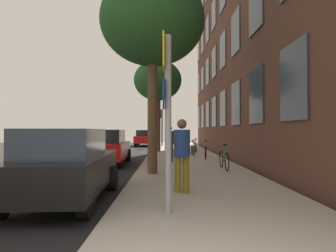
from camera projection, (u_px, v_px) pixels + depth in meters
The scene contains 17 objects.
ground_plane at pixel (124, 157), 17.43m from camera, with size 41.80×41.80×0.00m, color #332D28.
road_asphalt at pixel (89, 157), 17.41m from camera, with size 7.00×38.00×0.01m, color black.
sidewalk at pixel (183, 156), 17.46m from camera, with size 4.20×38.00×0.12m, color #9E9389.
building_facade at pixel (227, 3), 17.11m from camera, with size 0.56×27.00×18.08m.
sign_post at pixel (167, 108), 5.26m from camera, with size 0.16×0.60×3.20m.
traffic_light at pixel (161, 121), 28.23m from camera, with size 0.43×0.24×3.54m.
tree_near at pixel (152, 22), 10.10m from camera, with size 3.61×3.61×6.80m.
tree_far at pixel (158, 81), 20.65m from camera, with size 3.38×3.38×6.47m.
bicycle_0 at pixel (224, 159), 11.00m from camera, with size 0.42×1.77×0.97m.
bicycle_1 at pixel (206, 152), 15.19m from camera, with size 0.46×1.71×0.96m.
bicycle_2 at pixel (193, 150), 17.15m from camera, with size 0.42×1.57×0.89m.
bicycle_3 at pixel (196, 147), 19.28m from camera, with size 0.42×1.62×0.95m.
pedestrian_0 at pixel (182, 150), 6.97m from camera, with size 0.40×0.40×1.75m.
pedestrian_1 at pixel (170, 141), 13.83m from camera, with size 0.45×0.45×1.70m.
car_0 at pixel (66, 165), 6.46m from camera, with size 1.90×4.09×1.62m.
car_1 at pixel (106, 147), 13.55m from camera, with size 2.00×4.26×1.62m.
car_2 at pixel (145, 138), 30.05m from camera, with size 1.93×4.48×1.62m.
Camera 1 is at (0.08, -2.47, 1.60)m, focal length 31.20 mm.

